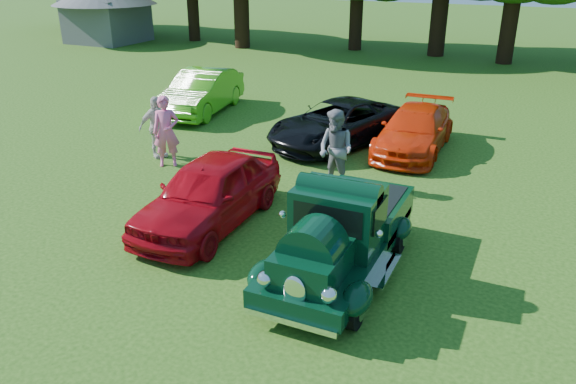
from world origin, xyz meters
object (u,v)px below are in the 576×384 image
at_px(hero_pickup, 341,234).
at_px(spectator_pink, 166,132).
at_px(back_car_orange, 415,130).
at_px(gazebo, 105,2).
at_px(back_car_lime, 202,92).
at_px(back_car_black, 338,123).
at_px(spectator_white, 157,127).
at_px(red_convertible, 209,192).
at_px(spectator_grey, 336,150).

height_order(hero_pickup, spectator_pink, spectator_pink).
xyz_separation_m(back_car_orange, gazebo, (-22.68, 13.18, 1.79)).
bearing_deg(back_car_lime, back_car_black, -22.79).
bearing_deg(gazebo, back_car_orange, -30.15).
bearing_deg(spectator_pink, spectator_white, 112.49).
bearing_deg(gazebo, red_convertible, -44.61).
bearing_deg(spectator_white, back_car_black, -22.88).
height_order(back_car_orange, spectator_white, spectator_white).
bearing_deg(spectator_white, red_convertible, -100.14).
relative_size(spectator_grey, spectator_white, 1.12).
relative_size(back_car_black, back_car_orange, 1.09).
relative_size(hero_pickup, back_car_lime, 0.97).
distance_m(back_car_black, back_car_orange, 2.22).
bearing_deg(red_convertible, back_car_orange, 65.86).
height_order(red_convertible, gazebo, gazebo).
xyz_separation_m(spectator_pink, gazebo, (-17.02, 17.12, 1.46)).
height_order(spectator_pink, gazebo, gazebo).
bearing_deg(spectator_white, gazebo, 74.24).
height_order(hero_pickup, back_car_lime, hero_pickup).
relative_size(back_car_lime, gazebo, 0.70).
bearing_deg(gazebo, back_car_lime, -39.22).
xyz_separation_m(back_car_black, back_car_orange, (2.20, 0.34, -0.03)).
relative_size(back_car_black, spectator_pink, 2.46).
relative_size(red_convertible, spectator_white, 2.43).
bearing_deg(back_car_black, hero_pickup, -49.40).
xyz_separation_m(spectator_white, gazebo, (-16.36, 16.67, 1.55)).
height_order(back_car_black, gazebo, gazebo).
relative_size(hero_pickup, back_car_black, 0.93).
xyz_separation_m(spectator_pink, spectator_white, (-0.67, 0.46, -0.08)).
height_order(red_convertible, spectator_white, spectator_white).
bearing_deg(red_convertible, spectator_grey, 59.50).
xyz_separation_m(red_convertible, spectator_grey, (1.67, 2.96, 0.25)).
relative_size(red_convertible, spectator_pink, 2.21).
bearing_deg(red_convertible, back_car_lime, 122.81).
relative_size(back_car_black, gazebo, 0.72).
bearing_deg(hero_pickup, gazebo, 138.60).
bearing_deg(gazebo, spectator_pink, -45.17).
bearing_deg(back_car_orange, back_car_black, -172.14).
xyz_separation_m(red_convertible, spectator_white, (-3.57, 2.99, 0.15)).
bearing_deg(spectator_white, hero_pickup, -88.85).
height_order(back_car_orange, spectator_grey, spectator_grey).
xyz_separation_m(back_car_black, spectator_grey, (1.11, -3.17, 0.32)).
distance_m(hero_pickup, spectator_pink, 6.83).
bearing_deg(spectator_pink, back_car_orange, 1.78).
bearing_deg(back_car_orange, spectator_grey, -108.21).
distance_m(back_car_orange, spectator_pink, 6.91).
relative_size(spectator_white, gazebo, 0.27).
bearing_deg(back_car_orange, gazebo, 148.81).
xyz_separation_m(back_car_lime, gazebo, (-14.87, 12.14, 1.66)).
bearing_deg(spectator_pink, gazebo, 101.71).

